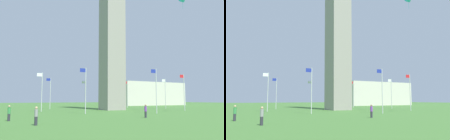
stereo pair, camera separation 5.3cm
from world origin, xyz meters
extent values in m
plane|color=#3D6B2D|center=(0.00, 0.00, 0.00)|extent=(260.00, 260.00, 0.00)
cube|color=gray|center=(0.00, 0.00, 18.49)|extent=(4.62, 4.62, 36.98)
cylinder|color=silver|center=(15.77, 0.00, 3.82)|extent=(0.14, 0.14, 7.65)
cube|color=white|center=(16.32, 0.00, 7.20)|extent=(1.00, 0.03, 0.64)
cylinder|color=silver|center=(11.15, 11.15, 3.82)|extent=(0.14, 0.14, 7.65)
cube|color=#1E2D99|center=(11.70, 11.15, 7.20)|extent=(1.00, 0.03, 0.64)
cylinder|color=silver|center=(0.00, 15.77, 3.82)|extent=(0.14, 0.14, 7.65)
cube|color=#1E2D99|center=(0.55, 15.77, 7.20)|extent=(1.00, 0.03, 0.64)
cylinder|color=silver|center=(-11.15, 11.15, 3.82)|extent=(0.14, 0.14, 7.65)
cube|color=red|center=(-10.60, 11.15, 7.20)|extent=(1.00, 0.03, 0.64)
cylinder|color=silver|center=(-15.77, 0.00, 3.82)|extent=(0.14, 0.14, 7.65)
cube|color=white|center=(-15.22, 0.00, 7.20)|extent=(1.00, 0.03, 0.64)
cylinder|color=silver|center=(-11.15, -11.15, 3.82)|extent=(0.14, 0.14, 7.65)
cube|color=red|center=(-10.60, -11.15, 7.20)|extent=(1.00, 0.03, 0.64)
cylinder|color=silver|center=(0.00, -15.77, 3.82)|extent=(0.14, 0.14, 7.65)
cube|color=white|center=(0.55, -15.77, 7.20)|extent=(1.00, 0.03, 0.64)
cylinder|color=silver|center=(11.15, -11.15, 3.82)|extent=(0.14, 0.14, 7.65)
cube|color=#1E2D99|center=(11.70, -11.15, 7.20)|extent=(1.00, 0.03, 0.64)
cylinder|color=#2D2D38|center=(22.08, 25.54, 0.40)|extent=(0.29, 0.29, 0.80)
cylinder|color=gray|center=(22.08, 25.54, 1.14)|extent=(0.32, 0.32, 0.68)
sphere|color=tan|center=(22.08, 25.54, 1.60)|extent=(0.24, 0.24, 0.24)
cylinder|color=#2D2D38|center=(7.42, 22.62, 0.40)|extent=(0.29, 0.29, 0.80)
cylinder|color=purple|center=(7.42, 22.62, 1.13)|extent=(0.32, 0.32, 0.67)
sphere|color=#936B4C|center=(7.42, 22.62, 1.59)|extent=(0.24, 0.24, 0.24)
cylinder|color=#2D2D38|center=(23.74, 19.44, 0.40)|extent=(0.29, 0.29, 0.80)
cylinder|color=#388C47|center=(23.74, 19.44, 1.15)|extent=(0.32, 0.32, 0.69)
sphere|color=tan|center=(23.74, 19.44, 1.61)|extent=(0.24, 0.24, 0.24)
cylinder|color=teal|center=(-6.90, 15.78, 20.64)|extent=(0.04, 0.04, 1.91)
cube|color=beige|center=(-35.17, -31.47, 4.57)|extent=(28.48, 10.43, 9.15)
camera|label=1|loc=(27.01, 49.04, 2.40)|focal=39.36mm
camera|label=2|loc=(26.97, 49.07, 2.40)|focal=39.36mm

